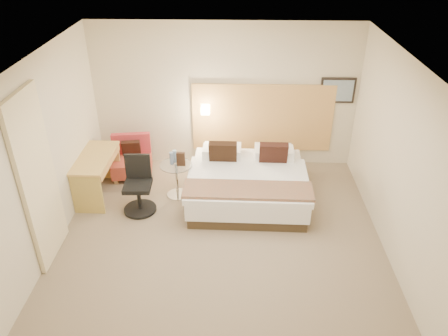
{
  "coord_description": "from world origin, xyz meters",
  "views": [
    {
      "loc": [
        0.21,
        -5.01,
        4.22
      ],
      "look_at": [
        0.05,
        0.48,
        1.02
      ],
      "focal_mm": 35.0,
      "sensor_mm": 36.0,
      "label": 1
    }
  ],
  "objects_px": {
    "bed": "(247,182)",
    "lounge_chair": "(132,160)",
    "desk": "(97,165)",
    "desk_chair": "(139,189)",
    "side_table": "(177,178)"
  },
  "relations": [
    {
      "from": "bed",
      "to": "lounge_chair",
      "type": "relative_size",
      "value": 2.55
    },
    {
      "from": "bed",
      "to": "lounge_chair",
      "type": "xyz_separation_m",
      "value": [
        -2.12,
        0.72,
        -0.01
      ]
    },
    {
      "from": "lounge_chair",
      "to": "desk",
      "type": "xyz_separation_m",
      "value": [
        -0.41,
        -0.69,
        0.29
      ]
    },
    {
      "from": "bed",
      "to": "desk",
      "type": "height_order",
      "value": "bed"
    },
    {
      "from": "bed",
      "to": "desk_chair",
      "type": "height_order",
      "value": "bed"
    },
    {
      "from": "desk",
      "to": "desk_chair",
      "type": "bearing_deg",
      "value": -28.72
    },
    {
      "from": "bed",
      "to": "desk",
      "type": "xyz_separation_m",
      "value": [
        -2.53,
        0.03,
        0.27
      ]
    },
    {
      "from": "bed",
      "to": "side_table",
      "type": "height_order",
      "value": "bed"
    },
    {
      "from": "lounge_chair",
      "to": "side_table",
      "type": "height_order",
      "value": "lounge_chair"
    },
    {
      "from": "desk",
      "to": "desk_chair",
      "type": "relative_size",
      "value": 1.27
    },
    {
      "from": "desk_chair",
      "to": "desk",
      "type": "bearing_deg",
      "value": 151.28
    },
    {
      "from": "lounge_chair",
      "to": "side_table",
      "type": "bearing_deg",
      "value": -36.43
    },
    {
      "from": "side_table",
      "to": "desk_chair",
      "type": "height_order",
      "value": "desk_chair"
    },
    {
      "from": "desk_chair",
      "to": "side_table",
      "type": "bearing_deg",
      "value": 37.56
    },
    {
      "from": "desk_chair",
      "to": "lounge_chair",
      "type": "bearing_deg",
      "value": 107.87
    }
  ]
}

